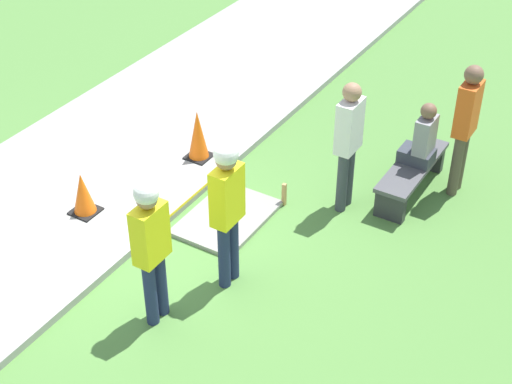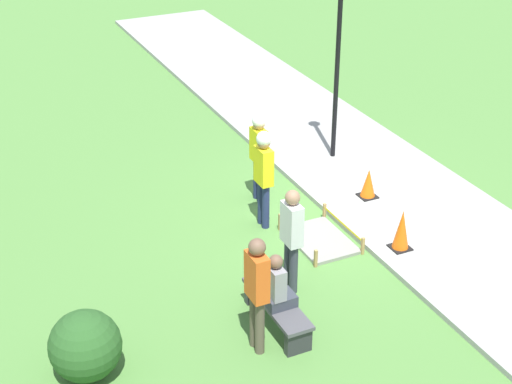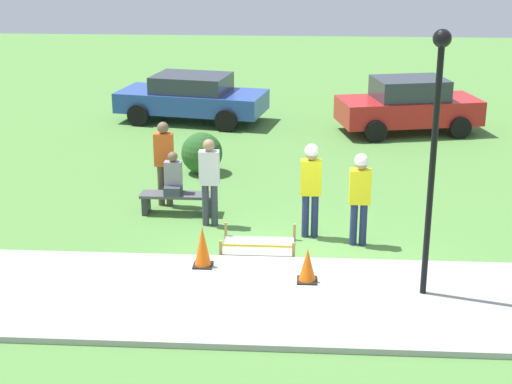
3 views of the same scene
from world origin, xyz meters
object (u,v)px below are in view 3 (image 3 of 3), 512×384
object	(u,v)px
park_bench	(178,200)
worker_supervisor	(360,191)
bystander_in_orange_shirt	(164,158)
parked_car_red	(409,105)
parked_car_blue	(192,97)
traffic_cone_far_patch	(307,265)
person_seated_on_bench	(173,177)
traffic_cone_near_patch	(203,247)
bystander_in_gray_shirt	(209,177)
worker_assistant	(311,181)
lamppost_near	(435,129)

from	to	relation	value
park_bench	worker_supervisor	size ratio (longest dim) A/B	0.87
bystander_in_orange_shirt	parked_car_red	xyz separation A→B (m)	(5.99, 6.67, -0.26)
parked_car_blue	traffic_cone_far_patch	bearing A→B (deg)	-62.05
bystander_in_orange_shirt	parked_car_blue	bearing A→B (deg)	93.71
person_seated_on_bench	parked_car_blue	size ratio (longest dim) A/B	0.19
traffic_cone_near_patch	worker_supervisor	distance (m)	3.18
bystander_in_gray_shirt	parked_car_blue	distance (m)	8.91
traffic_cone_far_patch	person_seated_on_bench	world-z (taller)	person_seated_on_bench
park_bench	worker_assistant	xyz separation A→B (m)	(2.77, -1.12, 0.83)
traffic_cone_near_patch	parked_car_red	world-z (taller)	parked_car_red
parked_car_red	traffic_cone_near_patch	bearing A→B (deg)	-128.24
lamppost_near	worker_supervisor	bearing A→B (deg)	112.81
worker_supervisor	bystander_in_orange_shirt	size ratio (longest dim) A/B	0.97
park_bench	person_seated_on_bench	world-z (taller)	person_seated_on_bench
traffic_cone_far_patch	worker_assistant	world-z (taller)	worker_assistant
lamppost_near	parked_car_blue	xyz separation A→B (m)	(-5.47, 11.80, -2.10)
parked_car_blue	park_bench	bearing A→B (deg)	-73.38
traffic_cone_near_patch	park_bench	size ratio (longest dim) A/B	0.47
park_bench	parked_car_red	xyz separation A→B (m)	(5.64, 7.17, 0.50)
traffic_cone_near_patch	bystander_in_gray_shirt	distance (m)	2.29
park_bench	bystander_in_orange_shirt	xyz separation A→B (m)	(-0.36, 0.50, 0.76)
traffic_cone_far_patch	parked_car_blue	world-z (taller)	parked_car_blue
bystander_in_gray_shirt	traffic_cone_far_patch	bearing A→B (deg)	-54.06
lamppost_near	traffic_cone_near_patch	bearing A→B (deg)	167.54
traffic_cone_near_patch	parked_car_blue	bearing A→B (deg)	99.02
person_seated_on_bench	parked_car_red	bearing A→B (deg)	51.17
traffic_cone_near_patch	worker_assistant	bearing A→B (deg)	42.57
traffic_cone_near_patch	traffic_cone_far_patch	size ratio (longest dim) A/B	1.27
park_bench	person_seated_on_bench	bearing A→B (deg)	152.44
worker_supervisor	bystander_in_gray_shirt	xyz separation A→B (m)	(-2.94, 0.83, -0.05)
worker_assistant	bystander_in_gray_shirt	size ratio (longest dim) A/B	1.04
traffic_cone_far_patch	person_seated_on_bench	xyz separation A→B (m)	(-2.82, 3.40, 0.40)
parked_car_red	worker_assistant	bearing A→B (deg)	-121.95
bystander_in_gray_shirt	lamppost_near	distance (m)	5.25
park_bench	parked_car_red	bearing A→B (deg)	51.84
traffic_cone_near_patch	person_seated_on_bench	xyz separation A→B (m)	(-0.99, 2.89, 0.33)
traffic_cone_far_patch	parked_car_blue	xyz separation A→B (m)	(-3.58, 11.48, 0.37)
parked_car_blue	parked_car_red	bearing A→B (deg)	2.19
parked_car_red	lamppost_near	bearing A→B (deg)	-108.24
worker_supervisor	bystander_in_orange_shirt	xyz separation A→B (m)	(-4.05, 1.96, -0.02)
person_seated_on_bench	parked_car_red	distance (m)	9.14
traffic_cone_near_patch	park_bench	bearing A→B (deg)	107.39
worker_assistant	parked_car_red	distance (m)	8.77
park_bench	bystander_in_gray_shirt	size ratio (longest dim) A/B	0.87
traffic_cone_far_patch	bystander_in_orange_shirt	distance (m)	4.98
park_bench	parked_car_red	world-z (taller)	parked_car_red
traffic_cone_near_patch	lamppost_near	bearing A→B (deg)	-12.46
park_bench	worker_assistant	bearing A→B (deg)	-21.91
traffic_cone_far_patch	worker_supervisor	bearing A→B (deg)	62.99
worker_supervisor	bystander_in_gray_shirt	bearing A→B (deg)	164.18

